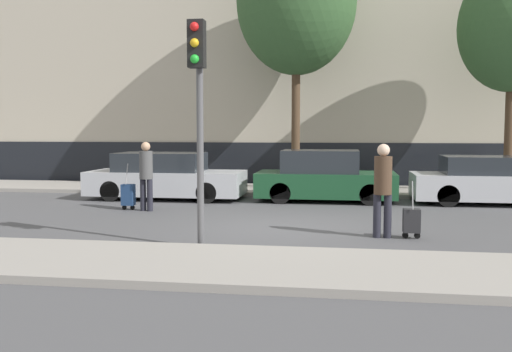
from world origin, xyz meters
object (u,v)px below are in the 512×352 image
pedestrian_left (146,172)px  bare_tree_near_crossing (296,2)px  parked_car_1 (324,178)px  trolley_right (412,221)px  parked_car_2 (493,181)px  pedestrian_right (383,184)px  parked_car_0 (165,177)px  trolley_left (128,195)px  traffic_light (198,88)px

pedestrian_left → bare_tree_near_crossing: bare_tree_near_crossing is taller
bare_tree_near_crossing → parked_car_1: bearing=-65.2°
pedestrian_left → trolley_right: bearing=-11.9°
parked_car_1 → parked_car_2: (4.71, 0.03, -0.05)m
parked_car_2 → parked_car_1: bearing=-179.6°
bare_tree_near_crossing → trolley_right: bearing=-69.6°
pedestrian_right → pedestrian_left: bearing=-25.6°
parked_car_0 → trolley_right: size_ratio=4.16×
pedestrian_right → bare_tree_near_crossing: (-2.33, 7.76, 5.20)m
parked_car_1 → pedestrian_right: (1.31, -5.54, 0.35)m
trolley_right → parked_car_0: bearing=141.1°
parked_car_2 → trolley_left: bearing=-164.6°
parked_car_0 → trolley_right: 8.50m
parked_car_1 → trolley_left: size_ratio=3.32×
pedestrian_left → bare_tree_near_crossing: size_ratio=0.21×
parked_car_0 → pedestrian_left: 2.57m
parked_car_2 → trolley_right: (-2.85, -5.58, -0.29)m
traffic_light → bare_tree_near_crossing: bare_tree_near_crossing is taller
pedestrian_right → traffic_light: traffic_light is taller
trolley_left → pedestrian_right: bearing=-24.9°
parked_car_0 → parked_car_2: 9.47m
pedestrian_left → pedestrian_right: pedestrian_right is taller
parked_car_0 → parked_car_2: bearing=1.5°
pedestrian_right → parked_car_1: bearing=-76.4°
trolley_right → bare_tree_near_crossing: 10.16m
parked_car_0 → pedestrian_right: bearing=-41.3°
trolley_right → parked_car_2: bearing=62.9°
parked_car_2 → pedestrian_right: size_ratio=2.47×
trolley_right → traffic_light: 4.77m
pedestrian_right → traffic_light: bearing=25.5°
pedestrian_right → trolley_right: size_ratio=1.63×
trolley_left → pedestrian_right: pedestrian_right is taller
pedestrian_left → bare_tree_near_crossing: (3.42, 4.96, 5.23)m
parked_car_0 → pedestrian_right: (6.06, -5.32, 0.39)m
parked_car_0 → parked_car_1: bearing=2.6°
parked_car_0 → traffic_light: (2.82, -6.85, 2.15)m
parked_car_1 → trolley_right: parked_car_1 is taller
parked_car_0 → pedestrian_right: pedestrian_right is taller
pedestrian_right → traffic_light: (-3.24, -1.53, 1.76)m
pedestrian_left → traffic_light: traffic_light is taller
pedestrian_left → trolley_right: 6.93m
traffic_light → parked_car_0: bearing=112.3°
pedestrian_left → pedestrian_right: 6.39m
parked_car_0 → trolley_right: bearing=-38.9°
trolley_right → pedestrian_right: bearing=179.6°
pedestrian_right → bare_tree_near_crossing: size_ratio=0.21×
parked_car_1 → pedestrian_left: (-4.44, -2.74, 0.33)m
parked_car_1 → trolley_left: bearing=-152.2°
parked_car_0 → parked_car_1: (4.75, 0.22, 0.03)m
traffic_light → bare_tree_near_crossing: size_ratio=0.46×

